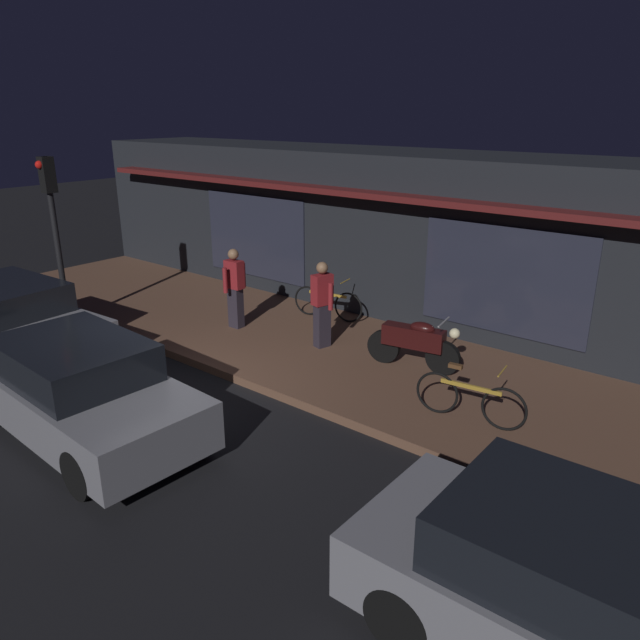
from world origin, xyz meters
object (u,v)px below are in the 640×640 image
at_px(bicycle_extra, 328,303).
at_px(parked_car_across, 590,600).
at_px(bicycle_parked, 470,399).
at_px(traffic_light_pole, 53,214).
at_px(motorcycle, 415,342).
at_px(parked_car_near, 11,320).
at_px(person_photographer, 235,287).
at_px(parked_car_far, 81,390).
at_px(person_bystander, 322,303).

bearing_deg(bicycle_extra, parked_car_across, -37.62).
xyz_separation_m(bicycle_parked, traffic_light_pole, (-8.61, -1.41, 1.97)).
distance_m(motorcycle, parked_car_across, 5.93).
height_order(traffic_light_pole, parked_car_near, traffic_light_pole).
height_order(person_photographer, parked_car_near, person_photographer).
bearing_deg(parked_car_near, parked_car_across, -1.44).
xyz_separation_m(parked_car_near, parked_car_across, (10.59, -0.27, 0.00)).
height_order(bicycle_extra, parked_car_across, parked_car_across).
relative_size(parked_car_near, parked_car_far, 1.00).
bearing_deg(traffic_light_pole, motorcycle, 20.14).
relative_size(bicycle_extra, person_photographer, 0.98).
bearing_deg(motorcycle, traffic_light_pole, -159.86).
bearing_deg(person_photographer, parked_car_near, -125.18).
relative_size(bicycle_extra, person_bystander, 0.98).
height_order(motorcycle, traffic_light_pole, traffic_light_pole).
bearing_deg(parked_car_near, parked_car_far, -11.70).
distance_m(person_photographer, parked_car_across, 8.96).
distance_m(traffic_light_pole, parked_car_near, 2.33).
xyz_separation_m(person_bystander, traffic_light_pole, (-5.10, -2.36, 1.45)).
bearing_deg(person_bystander, traffic_light_pole, -155.16).
bearing_deg(parked_car_near, traffic_light_pole, 111.89).
bearing_deg(bicycle_extra, parked_car_near, -125.17).
bearing_deg(traffic_light_pole, parked_car_near, -68.11).
xyz_separation_m(bicycle_extra, person_photographer, (-1.15, -1.63, 0.52)).
relative_size(motorcycle, bicycle_parked, 1.03).
bearing_deg(parked_car_far, parked_car_across, 4.30).
bearing_deg(motorcycle, person_bystander, -173.71).
relative_size(person_photographer, parked_car_near, 0.40).
distance_m(bicycle_parked, bicycle_extra, 5.00).
xyz_separation_m(bicycle_extra, traffic_light_pole, (-4.17, -3.71, 1.97)).
height_order(motorcycle, bicycle_extra, motorcycle).
bearing_deg(motorcycle, parked_car_far, -119.41).
distance_m(bicycle_extra, parked_car_near, 6.26).
height_order(motorcycle, parked_car_across, parked_car_across).
relative_size(bicycle_parked, person_bystander, 0.99).
relative_size(bicycle_extra, parked_car_far, 0.39).
bearing_deg(bicycle_parked, person_bystander, 164.91).
bearing_deg(traffic_light_pole, parked_car_across, -8.53).
relative_size(person_photographer, person_bystander, 1.00).
xyz_separation_m(bicycle_parked, parked_car_far, (-4.28, -3.60, 0.20)).
bearing_deg(parked_car_across, person_photographer, 155.24).
xyz_separation_m(parked_car_far, parked_car_across, (6.82, 0.51, 0.00)).
bearing_deg(parked_car_far, traffic_light_pole, 153.22).
xyz_separation_m(person_bystander, parked_car_near, (-4.53, -3.77, -0.32)).
height_order(bicycle_parked, person_bystander, person_bystander).
height_order(motorcycle, parked_car_near, parked_car_near).
height_order(parked_car_far, parked_car_across, same).
xyz_separation_m(bicycle_parked, person_photographer, (-5.59, 0.67, 0.52)).
relative_size(motorcycle, bicycle_extra, 1.03).
bearing_deg(traffic_light_pole, bicycle_parked, 9.32).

